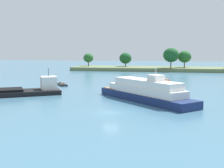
% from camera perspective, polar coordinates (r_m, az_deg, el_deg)
% --- Properties ---
extents(ground_plane, '(400.00, 400.00, 0.00)m').
position_cam_1_polar(ground_plane, '(45.65, -0.26, -5.51)').
color(ground_plane, teal).
extents(treeline_island, '(76.68, 17.98, 10.17)m').
position_cam_1_polar(treeline_island, '(136.17, 9.39, 3.56)').
color(treeline_island, '#66754C').
rests_on(treeline_island, ground).
extents(small_motorboat, '(4.56, 5.75, 0.88)m').
position_cam_1_polar(small_motorboat, '(81.17, -9.49, -0.09)').
color(small_motorboat, black).
rests_on(small_motorboat, ground).
extents(white_riverboat, '(19.71, 19.93, 6.51)m').
position_cam_1_polar(white_riverboat, '(55.99, 6.36, -1.47)').
color(white_riverboat, navy).
rests_on(white_riverboat, ground).
extents(fishing_skiff, '(2.44, 5.33, 1.03)m').
position_cam_1_polar(fishing_skiff, '(88.91, 10.20, 0.53)').
color(fishing_skiff, maroon).
rests_on(fishing_skiff, ground).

